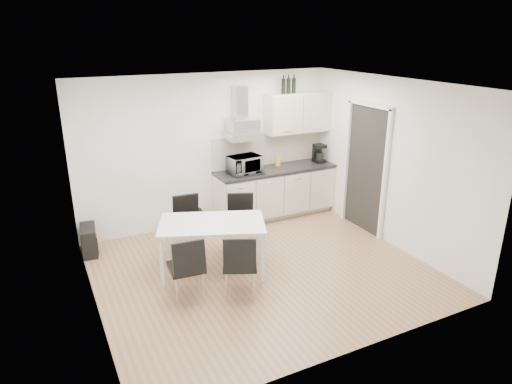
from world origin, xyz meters
TOP-DOWN VIEW (x-y plane):
  - ground at (0.00, 0.00)m, footprint 4.50×4.50m
  - wall_back at (0.00, 2.00)m, footprint 4.50×0.10m
  - wall_front at (0.00, -2.00)m, footprint 4.50×0.10m
  - wall_left at (-2.25, 0.00)m, footprint 0.10×4.00m
  - wall_right at (2.25, 0.00)m, footprint 0.10×4.00m
  - ceiling at (0.00, 0.00)m, footprint 4.50×4.50m
  - doorway at (2.21, 0.55)m, footprint 0.08×1.04m
  - kitchenette at (1.19, 1.73)m, footprint 2.22×0.64m
  - dining_table at (-0.63, 0.29)m, footprint 1.64×1.29m
  - chair_far_left at (-0.72, 1.01)m, footprint 0.48×0.53m
  - chair_far_right at (0.01, 0.71)m, footprint 0.59×0.62m
  - chair_near_left at (-1.18, -0.23)m, footprint 0.48×0.53m
  - chair_near_right at (-0.55, -0.46)m, footprint 0.61×0.64m
  - guitar_amp at (-2.12, 1.65)m, footprint 0.28×0.54m
  - floor_speaker at (-0.30, 1.90)m, footprint 0.20×0.18m

SIDE VIEW (x-z plane):
  - ground at x=0.00m, z-range 0.00..0.00m
  - floor_speaker at x=-0.30m, z-range 0.00..0.30m
  - guitar_amp at x=-2.12m, z-range 0.00..0.43m
  - chair_far_left at x=-0.72m, z-range 0.00..0.88m
  - chair_far_right at x=0.01m, z-range 0.00..0.88m
  - chair_near_left at x=-1.18m, z-range 0.00..0.88m
  - chair_near_right at x=-0.55m, z-range 0.00..0.88m
  - dining_table at x=-0.63m, z-range 0.30..1.05m
  - kitchenette at x=1.19m, z-range -0.43..2.09m
  - doorway at x=2.21m, z-range 0.00..2.10m
  - wall_back at x=0.00m, z-range 0.00..2.60m
  - wall_front at x=0.00m, z-range 0.00..2.60m
  - wall_left at x=-2.25m, z-range 0.00..2.60m
  - wall_right at x=2.25m, z-range 0.00..2.60m
  - ceiling at x=0.00m, z-range 2.60..2.60m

